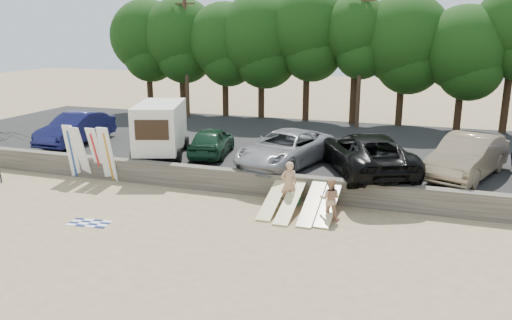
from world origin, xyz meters
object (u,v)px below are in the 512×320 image
(beachgoer_a, at_px, (289,184))
(beachgoer_b, at_px, (330,199))
(car_2, at_px, (285,149))
(car_0, at_px, (76,129))
(car_3, at_px, (366,153))
(cooler, at_px, (295,200))
(car_4, at_px, (467,157))
(box_trailer, at_px, (160,126))
(car_1, at_px, (212,141))

(beachgoer_a, bearing_deg, beachgoer_b, 122.02)
(car_2, bearing_deg, car_0, -168.12)
(car_3, distance_m, beachgoer_a, 4.27)
(cooler, bearing_deg, car_2, 123.62)
(car_4, distance_m, beachgoer_a, 7.84)
(car_2, distance_m, car_4, 7.79)
(car_0, distance_m, cooler, 13.95)
(cooler, bearing_deg, car_4, 40.84)
(box_trailer, relative_size, car_1, 1.07)
(car_1, height_order, beachgoer_b, car_1)
(beachgoer_b, bearing_deg, car_4, -140.31)
(beachgoer_a, xyz_separation_m, cooler, (0.18, 0.31, -0.75))
(car_0, height_order, car_1, car_0)
(car_4, xyz_separation_m, beachgoer_b, (-4.89, -4.98, -0.80))
(box_trailer, xyz_separation_m, beachgoer_b, (9.26, -4.21, -1.37))
(car_0, xyz_separation_m, car_3, (15.74, -0.78, 0.05))
(beachgoer_b, bearing_deg, car_1, -42.02)
(box_trailer, height_order, car_0, box_trailer)
(car_4, relative_size, beachgoer_b, 3.42)
(box_trailer, distance_m, car_3, 10.04)
(car_0, distance_m, car_1, 8.12)
(car_3, xyz_separation_m, beachgoer_a, (-2.57, -3.34, -0.68))
(box_trailer, distance_m, beachgoer_b, 10.26)
(box_trailer, distance_m, car_1, 2.64)
(car_2, bearing_deg, cooler, -51.96)
(car_0, height_order, cooler, car_0)
(car_4, height_order, cooler, car_4)
(car_3, bearing_deg, beachgoer_a, 28.46)
(car_0, distance_m, car_4, 19.86)
(car_1, relative_size, beachgoer_b, 2.67)
(car_2, height_order, cooler, car_2)
(car_3, xyz_separation_m, cooler, (-2.39, -3.03, -1.43))
(car_4, relative_size, beachgoer_a, 2.98)
(car_0, height_order, beachgoer_b, car_0)
(car_0, height_order, car_3, car_3)
(box_trailer, distance_m, cooler, 8.42)
(box_trailer, distance_m, beachgoer_a, 8.22)
(box_trailer, bearing_deg, car_3, -18.37)
(car_4, distance_m, cooler, 7.63)
(car_3, height_order, cooler, car_3)
(car_1, relative_size, car_4, 0.78)
(car_3, xyz_separation_m, beachgoer_b, (-0.76, -4.30, -0.80))
(car_1, xyz_separation_m, cooler, (5.23, -3.74, -1.26))
(car_2, height_order, beachgoer_a, car_2)
(beachgoer_a, relative_size, cooler, 4.77)
(car_3, relative_size, beachgoer_a, 3.52)
(car_4, xyz_separation_m, cooler, (-6.51, -3.71, -1.43))
(car_0, xyz_separation_m, car_2, (12.10, -0.79, -0.04))
(beachgoer_b, bearing_deg, beachgoer_a, -33.77)
(car_2, distance_m, car_3, 3.64)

